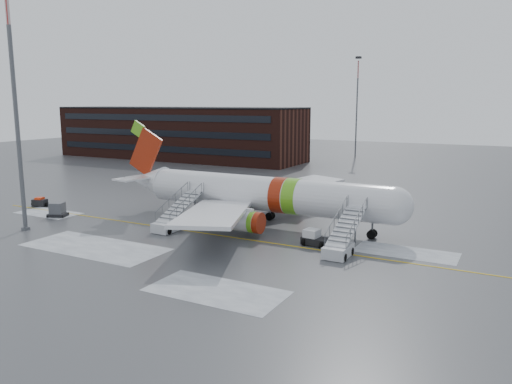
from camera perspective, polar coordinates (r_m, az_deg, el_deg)
The scene contains 10 objects.
ground at distance 52.86m, azimuth -5.51°, elevation -4.45°, with size 260.00×260.00×0.00m, color #494C4F.
airliner at distance 54.93m, azimuth 0.11°, elevation -0.19°, with size 35.03×32.97×11.18m.
airstair_fwd at distance 45.00m, azimuth 9.70°, elevation -5.75°, with size 2.05×7.70×3.48m.
airstair_aft at distance 53.61m, azimuth -9.57°, elevation -3.16°, with size 2.05×7.70×3.48m.
pushback_tug at distance 47.63m, azimuth 6.70°, elevation -5.28°, with size 2.78×2.21×1.50m.
uld_container at distance 63.44m, azimuth -21.74°, elevation -1.93°, with size 2.49×2.19×1.69m.
baggage_tractor at distance 70.71m, azimuth -23.47°, elevation -1.11°, with size 2.40×1.49×1.19m.
light_mast_near at distance 56.97m, azimuth -25.84°, elevation 9.49°, with size 1.20×1.20×26.37m.
terminal_building at distance 122.28m, azimuth -8.92°, elevation 6.72°, with size 62.00×16.11×12.30m.
light_mast_far_n at distance 125.91m, azimuth 11.47°, elevation 10.21°, with size 1.20×1.20×24.25m.
Camera 1 is at (28.46, -42.51, 13.29)m, focal length 35.00 mm.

